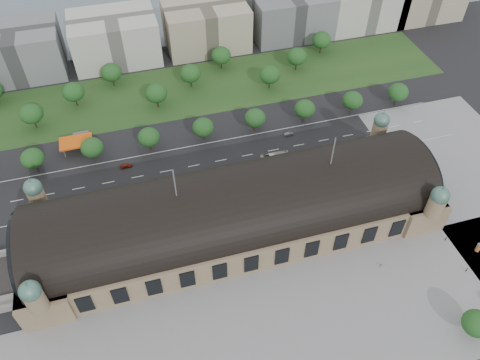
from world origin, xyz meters
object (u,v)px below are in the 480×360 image
object	(u,v)px
traffic_car_3	(126,166)
pedestrian_1	(467,270)
petrol_station	(79,140)
parked_car_1	(22,224)
traffic_car_1	(28,187)
parked_car_5	(137,207)
parked_car_2	(112,204)
parked_car_4	(83,217)
parked_car_3	(67,214)
traffic_car_5	(289,134)
pedestrian_0	(381,266)
bus_east	(275,157)
pedestrian_4	(472,318)
parked_car_0	(56,224)
parked_car_6	(125,201)
advertising_column	(478,248)
bus_mid	(275,166)
traffic_car_6	(370,138)
bus_west	(199,179)
pedestrian_2	(446,239)

from	to	relation	value
traffic_car_3	pedestrian_1	size ratio (longest dim) A/B	2.64
petrol_station	parked_car_1	size ratio (longest dim) A/B	2.46
traffic_car_1	parked_car_5	distance (m)	47.31
parked_car_1	parked_car_2	size ratio (longest dim) A/B	1.12
parked_car_5	pedestrian_1	bearing A→B (deg)	20.81
petrol_station	parked_car_4	world-z (taller)	petrol_station
parked_car_3	parked_car_4	world-z (taller)	parked_car_3
parked_car_1	pedestrian_1	bearing A→B (deg)	32.59
traffic_car_5	pedestrian_0	bearing A→B (deg)	-174.88
traffic_car_1	bus_east	world-z (taller)	bus_east
pedestrian_4	pedestrian_1	bearing A→B (deg)	-152.57
parked_car_1	parked_car_0	bearing A→B (deg)	41.55
pedestrian_0	parked_car_2	bearing A→B (deg)	144.70
parked_car_1	parked_car_6	distance (m)	38.63
parked_car_5	advertising_column	size ratio (longest dim) A/B	1.30
traffic_car_3	parked_car_5	size ratio (longest dim) A/B	1.08
parked_car_2	bus_mid	xyz separation A→B (m)	(68.35, 2.00, 0.95)
traffic_car_6	parked_car_2	distance (m)	116.26
traffic_car_6	bus_mid	size ratio (longest dim) A/B	0.42
petrol_station	parked_car_3	distance (m)	41.19
petrol_station	parked_car_0	size ratio (longest dim) A/B	3.03
traffic_car_5	bus_east	size ratio (longest dim) A/B	0.35
bus_west	pedestrian_0	xyz separation A→B (m)	(52.46, -57.82, -1.11)
bus_east	pedestrian_4	bearing A→B (deg)	-155.96
parked_car_5	bus_mid	size ratio (longest dim) A/B	0.39
parked_car_0	advertising_column	size ratio (longest dim) A/B	1.29
traffic_car_6	pedestrian_2	size ratio (longest dim) A/B	2.89
parked_car_3	bus_east	distance (m)	87.82
advertising_column	parked_car_0	bearing A→B (deg)	159.69
parked_car_4	pedestrian_0	bearing A→B (deg)	30.77
pedestrian_1	bus_east	bearing A→B (deg)	67.53
parked_car_5	parked_car_1	bearing A→B (deg)	-133.74
parked_car_6	traffic_car_1	bearing A→B (deg)	-148.08
pedestrian_1	pedestrian_4	world-z (taller)	pedestrian_1
parked_car_5	bus_west	bearing A→B (deg)	65.02
petrol_station	advertising_column	bearing A→B (deg)	-36.00
traffic_car_1	parked_car_4	bearing A→B (deg)	-132.99
traffic_car_3	advertising_column	xyz separation A→B (m)	(117.50, -78.41, 1.14)
parked_car_6	pedestrian_0	size ratio (longest dim) A/B	3.46
pedestrian_0	pedestrian_1	bearing A→B (deg)	-22.83
traffic_car_5	parked_car_3	size ratio (longest dim) A/B	0.98
pedestrian_4	parked_car_2	bearing A→B (deg)	-70.47
parked_car_4	parked_car_6	distance (m)	16.47
traffic_car_1	traffic_car_5	size ratio (longest dim) A/B	0.92
advertising_column	pedestrian_2	size ratio (longest dim) A/B	2.06
bus_west	pedestrian_0	world-z (taller)	bus_west
parked_car_0	parked_car_5	xyz separation A→B (m)	(30.62, 0.00, -0.11)
parked_car_0	bus_east	bearing A→B (deg)	65.01
traffic_car_6	parked_car_4	size ratio (longest dim) A/B	1.23
parked_car_3	pedestrian_0	distance (m)	119.01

